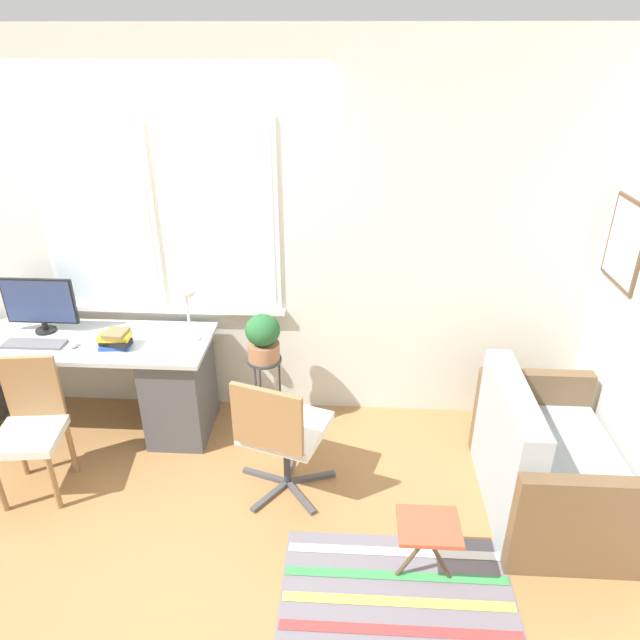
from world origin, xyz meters
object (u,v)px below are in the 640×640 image
(book_stack, at_px, (115,339))
(couch_loveseat, at_px, (545,467))
(keyboard, at_px, (34,344))
(mouse, at_px, (74,345))
(monitor, at_px, (40,303))
(folding_stool, at_px, (428,531))
(desk_chair_wooden, at_px, (31,425))
(desk_lamp, at_px, (187,299))
(plant_stand, at_px, (265,368))
(potted_plant, at_px, (263,337))
(office_chair_swivel, at_px, (281,431))

(book_stack, relative_size, couch_loveseat, 0.20)
(keyboard, relative_size, mouse, 5.54)
(monitor, height_order, folding_stool, monitor)
(couch_loveseat, bearing_deg, keyboard, 81.30)
(book_stack, bearing_deg, desk_chair_wooden, -127.80)
(keyboard, xyz_separation_m, mouse, (0.28, -0.01, 0.01))
(monitor, height_order, desk_lamp, same)
(monitor, relative_size, book_stack, 2.25)
(plant_stand, distance_m, potted_plant, 0.25)
(keyboard, relative_size, book_stack, 1.84)
(monitor, relative_size, mouse, 6.77)
(folding_stool, bearing_deg, book_stack, 151.21)
(office_chair_swivel, bearing_deg, mouse, -0.33)
(desk_lamp, distance_m, folding_stool, 2.09)
(book_stack, bearing_deg, folding_stool, -28.79)
(desk_lamp, xyz_separation_m, book_stack, (-0.47, -0.15, -0.24))
(desk_lamp, relative_size, plant_stand, 0.67)
(mouse, height_order, desk_chair_wooden, desk_chair_wooden)
(potted_plant, bearing_deg, desk_chair_wooden, -154.34)
(office_chair_swivel, bearing_deg, book_stack, -4.96)
(office_chair_swivel, xyz_separation_m, plant_stand, (-0.19, 0.64, 0.05))
(desk_chair_wooden, distance_m, plant_stand, 1.52)
(desk_lamp, height_order, couch_loveseat, desk_lamp)
(office_chair_swivel, height_order, folding_stool, office_chair_swivel)
(desk_lamp, bearing_deg, mouse, -168.23)
(monitor, xyz_separation_m, couch_loveseat, (3.35, -0.71, -0.67))
(mouse, xyz_separation_m, couch_loveseat, (3.05, -0.50, -0.47))
(monitor, xyz_separation_m, folding_stool, (2.58, -1.30, -0.62))
(mouse, bearing_deg, keyboard, 177.48)
(monitor, relative_size, plant_stand, 0.84)
(potted_plant, bearing_deg, couch_loveseat, -20.14)
(keyboard, bearing_deg, folding_stool, -23.17)
(keyboard, bearing_deg, potted_plant, 5.45)
(desk_lamp, xyz_separation_m, plant_stand, (0.50, 0.00, -0.52))
(book_stack, distance_m, couch_loveseat, 2.86)
(keyboard, xyz_separation_m, folding_stool, (2.57, -1.10, -0.41))
(plant_stand, xyz_separation_m, folding_stool, (1.02, -1.25, -0.19))
(potted_plant, bearing_deg, book_stack, -171.36)
(office_chair_swivel, relative_size, couch_loveseat, 0.80)
(desk_chair_wooden, xyz_separation_m, couch_loveseat, (3.16, -0.00, -0.18))
(monitor, relative_size, potted_plant, 1.52)
(keyboard, relative_size, folding_stool, 1.06)
(desk_chair_wooden, bearing_deg, keyboard, 101.86)
(mouse, xyz_separation_m, desk_lamp, (0.76, 0.16, 0.29))
(monitor, height_order, mouse, monitor)
(folding_stool, bearing_deg, desk_chair_wooden, 166.19)
(desk_lamp, xyz_separation_m, desk_chair_wooden, (-0.87, -0.66, -0.58))
(desk_lamp, bearing_deg, book_stack, -162.76)
(desk_lamp, relative_size, potted_plant, 1.21)
(desk_lamp, bearing_deg, office_chair_swivel, -42.88)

